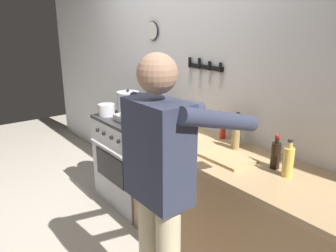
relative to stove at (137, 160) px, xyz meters
name	(u,v)px	position (x,y,z in m)	size (l,w,h in m)	color
ground_plane	(53,245)	(0.22, -0.99, -0.45)	(8.00, 8.00, 0.00)	#A89E8E
wall_back	(178,76)	(0.22, 0.36, 0.85)	(6.00, 0.13, 2.60)	silver
counter_block	(246,223)	(1.42, 0.00, 0.00)	(2.03, 0.65, 0.90)	tan
stove	(137,160)	(0.00, 0.00, 0.00)	(0.76, 0.67, 0.90)	#BCBCC1
person_cook	(161,182)	(1.35, -0.68, 0.50)	(0.51, 0.63, 1.66)	#C6B793
roasting_pan	(134,114)	(0.13, -0.10, 0.53)	(0.35, 0.26, 0.18)	#B7B7BC
stock_pot	(128,103)	(-0.19, 0.03, 0.56)	(0.23, 0.23, 0.25)	#B7B7BC
saucepan	(106,110)	(-0.25, -0.19, 0.51)	(0.17, 0.17, 0.12)	#B7B7BC
cutting_board	(226,158)	(1.26, -0.06, 0.46)	(0.36, 0.24, 0.02)	tan
bottle_olive_oil	(237,132)	(1.12, 0.20, 0.56)	(0.06, 0.06, 0.26)	#385623
bottle_cooking_oil	(288,161)	(1.67, 0.03, 0.55)	(0.06, 0.06, 0.24)	gold
bottle_vinegar	(236,137)	(1.17, 0.13, 0.54)	(0.06, 0.06, 0.22)	#997F4C
bottle_hot_sauce	(223,128)	(0.95, 0.23, 0.54)	(0.05, 0.05, 0.21)	red
bottle_soy_sauce	(276,155)	(1.56, 0.07, 0.54)	(0.06, 0.06, 0.22)	black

